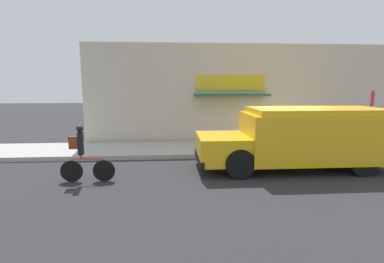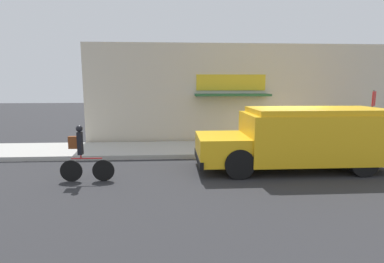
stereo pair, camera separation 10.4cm
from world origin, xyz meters
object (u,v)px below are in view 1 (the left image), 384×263
object	(u,v)px
stop_sign_post	(371,109)
cyclist	(83,155)
trash_bin	(347,134)
school_bus	(302,137)

from	to	relation	value
stop_sign_post	cyclist	bearing A→B (deg)	-163.76
trash_bin	school_bus	bearing A→B (deg)	-137.65
cyclist	trash_bin	world-z (taller)	cyclist
stop_sign_post	trash_bin	xyz separation A→B (m)	(-0.37, 0.99, -1.20)
trash_bin	stop_sign_post	bearing A→B (deg)	-69.67
cyclist	stop_sign_post	xyz separation A→B (m)	(10.92, 3.18, 0.99)
school_bus	trash_bin	xyz separation A→B (m)	(3.62, 3.30, -0.50)
stop_sign_post	school_bus	bearing A→B (deg)	-149.90
stop_sign_post	trash_bin	distance (m)	1.60
cyclist	stop_sign_post	distance (m)	11.42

